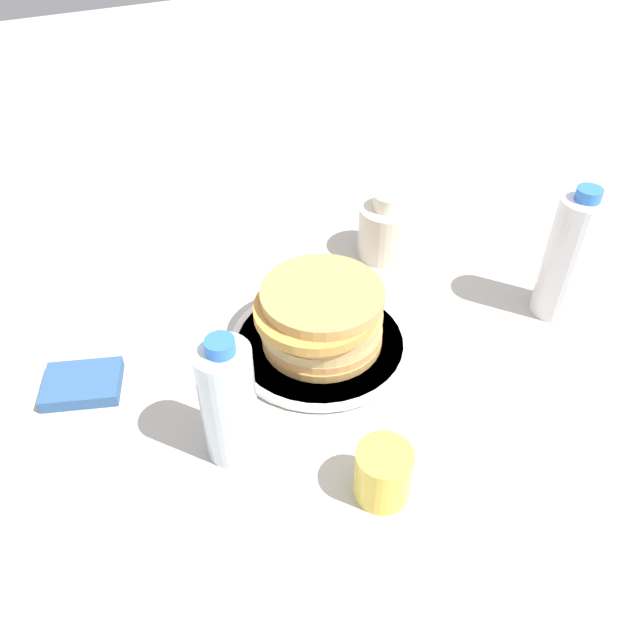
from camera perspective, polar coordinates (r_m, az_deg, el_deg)
The scene contains 8 objects.
ground_plane at distance 0.99m, azimuth 0.59°, elevation -1.41°, with size 4.00×4.00×0.00m, color #BCB7AD.
plate at distance 0.96m, azimuth -0.00°, elevation -2.10°, with size 0.28×0.28×0.01m.
pancake_stack at distance 0.93m, azimuth 0.05°, elevation 0.32°, with size 0.20×0.19×0.09m.
juice_glass at distance 0.77m, azimuth 5.78°, elevation -13.76°, with size 0.07×0.07×0.08m.
cream_jug at distance 1.14m, azimuth 6.11°, elevation 8.27°, with size 0.10×0.10×0.12m.
water_bottle_near at distance 1.04m, azimuth 21.79°, elevation 5.36°, with size 0.08×0.08×0.22m.
water_bottle_mid at distance 0.78m, azimuth -8.39°, elevation -7.43°, with size 0.07×0.07×0.19m.
napkin at distance 0.96m, azimuth -20.90°, elevation -5.49°, with size 0.13×0.11×0.02m.
Camera 1 is at (0.33, 0.65, 0.67)m, focal length 35.00 mm.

